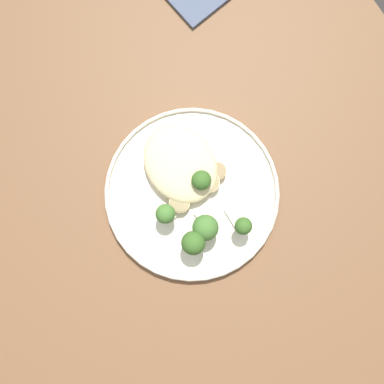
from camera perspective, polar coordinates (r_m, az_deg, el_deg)
name	(u,v)px	position (r m, az deg, el deg)	size (l,w,h in m)	color
ground	(172,220)	(1.59, -2.25, -3.18)	(6.00, 6.00, 0.00)	#2D2B28
wooden_dining_table	(158,189)	(0.94, -3.82, 0.29)	(1.40, 1.00, 0.74)	brown
dinner_plate	(192,193)	(0.85, 0.00, -0.11)	(0.29, 0.29, 0.02)	beige
noodle_bed	(181,165)	(0.84, -1.22, 3.04)	(0.14, 0.11, 0.03)	beige
seared_scallop_right_edge	(180,203)	(0.83, -1.38, -1.18)	(0.03, 0.03, 0.02)	#E5C689
seared_scallop_center_golden	(169,152)	(0.85, -2.55, 4.49)	(0.03, 0.03, 0.01)	beige
seared_scallop_tiny_bay	(161,140)	(0.85, -3.47, 5.78)	(0.03, 0.03, 0.01)	#E5C689
seared_scallop_rear_pale	(186,160)	(0.84, -0.67, 3.56)	(0.03, 0.03, 0.02)	beige
seared_scallop_front_small	(218,171)	(0.84, 2.87, 2.33)	(0.03, 0.03, 0.02)	#DBB77A
seared_scallop_half_hidden	(210,183)	(0.84, 2.02, 1.03)	(0.03, 0.03, 0.02)	#E5C689
broccoli_floret_front_edge	(165,214)	(0.81, -2.99, -2.46)	(0.03, 0.03, 0.05)	#89A356
broccoli_floret_small_sprig	(243,226)	(0.81, 5.73, -3.82)	(0.03, 0.03, 0.05)	#89A356
broccoli_floret_center_pile	(205,228)	(0.80, 1.51, -4.01)	(0.04, 0.04, 0.06)	#89A356
broccoli_floret_right_tilted	(195,242)	(0.80, 0.35, -5.59)	(0.04, 0.04, 0.06)	#7A994C
broccoli_floret_rear_charred	(201,180)	(0.81, 1.05, 1.30)	(0.03, 0.03, 0.05)	#89A356
onion_sliver_curled_piece	(231,219)	(0.84, 4.43, -3.04)	(0.04, 0.01, 0.00)	silver
onion_sliver_long_sliver	(182,209)	(0.84, -1.14, -1.95)	(0.06, 0.01, 0.00)	silver
onion_sliver_pale_crescent	(203,223)	(0.83, 1.18, -3.52)	(0.04, 0.01, 0.00)	silver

